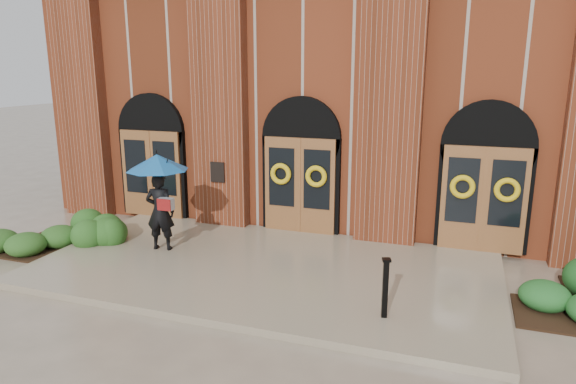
% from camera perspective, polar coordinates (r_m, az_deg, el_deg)
% --- Properties ---
extents(ground, '(90.00, 90.00, 0.00)m').
position_cam_1_polar(ground, '(11.38, -3.00, -9.09)').
color(ground, gray).
rests_on(ground, ground).
extents(landing, '(10.00, 5.30, 0.15)m').
position_cam_1_polar(landing, '(11.48, -2.72, -8.47)').
color(landing, gray).
rests_on(landing, ground).
extents(church_building, '(16.20, 12.53, 7.00)m').
position_cam_1_polar(church_building, '(18.93, 7.11, 10.89)').
color(church_building, maroon).
rests_on(church_building, ground).
extents(man_with_umbrella, '(1.70, 1.70, 2.30)m').
position_cam_1_polar(man_with_umbrella, '(12.34, -14.19, 0.91)').
color(man_with_umbrella, black).
rests_on(man_with_umbrella, landing).
extents(metal_post, '(0.18, 0.18, 1.08)m').
position_cam_1_polar(metal_post, '(9.16, 10.75, -10.30)').
color(metal_post, black).
rests_on(metal_post, landing).
extents(hedge_wall_left, '(2.77, 1.11, 0.71)m').
position_cam_1_polar(hedge_wall_left, '(14.32, -21.92, -3.73)').
color(hedge_wall_left, '#25531B').
rests_on(hedge_wall_left, ground).
extents(hedge_front_left, '(1.47, 1.26, 0.52)m').
position_cam_1_polar(hedge_front_left, '(14.26, -26.97, -4.74)').
color(hedge_front_left, '#27511C').
rests_on(hedge_front_left, ground).
extents(hedge_front_right, '(1.42, 1.22, 0.50)m').
position_cam_1_polar(hedge_front_right, '(10.67, 28.09, -10.95)').
color(hedge_front_right, '#205A22').
rests_on(hedge_front_right, ground).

